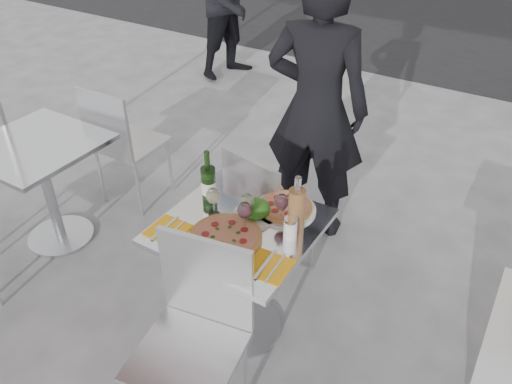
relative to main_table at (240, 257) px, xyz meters
The scene contains 21 objects.
ground 0.54m from the main_table, ahead, with size 80.00×80.00×0.00m, color slate.
street_asphalt 6.52m from the main_table, 90.00° to the left, with size 24.00×5.00×0.00m, color black.
main_table is the anchor object (origin of this frame).
side_table_left 1.50m from the main_table, behind, with size 0.72×0.72×0.75m.
chair_far 0.45m from the main_table, 105.98° to the left, with size 0.48×0.49×0.90m.
chair_near 0.48m from the main_table, 79.63° to the right, with size 0.50×0.51×0.95m.
side_chair_lfar 1.49m from the main_table, 157.70° to the left, with size 0.44×0.45×0.93m.
woman_diner 1.12m from the main_table, 96.35° to the left, with size 0.65×0.43×1.79m, color black.
pedestrian_a 3.81m from the main_table, 124.34° to the left, with size 0.81×0.63×1.67m, color black.
pizza_near 0.25m from the main_table, 89.04° to the right, with size 0.34×0.34×0.02m.
pizza_far 0.34m from the main_table, 58.56° to the left, with size 0.31×0.31×0.03m.
salad_plate 0.27m from the main_table, 73.30° to the left, with size 0.22×0.22×0.09m.
wine_bottle 0.41m from the main_table, 162.00° to the left, with size 0.07×0.08×0.29m.
carafe 0.42m from the main_table, 25.05° to the left, with size 0.08×0.08×0.29m.
sugar_shaker 0.37m from the main_table, 10.54° to the left, with size 0.06×0.06×0.11m.
wineglass_white_a 0.35m from the main_table, behind, with size 0.07×0.07×0.16m.
wineglass_white_b 0.32m from the main_table, 70.18° to the left, with size 0.07×0.07×0.16m.
wineglass_red_a 0.32m from the main_table, 24.39° to the right, with size 0.07×0.07×0.16m.
wineglass_red_b 0.38m from the main_table, 39.21° to the left, with size 0.07×0.07×0.16m.
napkin_left 0.40m from the main_table, 140.70° to the right, with size 0.18×0.20×0.01m.
napkin_right 0.39m from the main_table, 33.41° to the right, with size 0.19×0.20×0.01m.
Camera 1 is at (1.05, -1.55, 2.26)m, focal length 35.00 mm.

